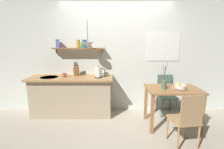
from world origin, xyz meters
TOP-DOWN VIEW (x-y plane):
  - ground_plane at (0.00, 0.00)m, footprint 14.00×14.00m
  - back_wall at (0.20, 0.65)m, footprint 6.80×0.11m
  - kitchen_counter at (-1.00, 0.32)m, footprint 1.83×0.63m
  - wall_shelf at (-0.90, 0.49)m, footprint 1.14×0.20m
  - dining_table at (1.07, -0.19)m, footprint 1.00×0.67m
  - dining_chair_near at (1.05, -0.87)m, footprint 0.46×0.45m
  - dining_chair_far at (1.14, 0.42)m, footprint 0.40×0.44m
  - fruit_bowl at (1.19, -0.24)m, footprint 0.21×0.21m
  - twig_vase at (0.87, -0.24)m, footprint 0.10×0.10m
  - electric_kettle at (-0.39, 0.25)m, footprint 0.26×0.17m
  - knife_block at (-0.90, 0.43)m, footprint 0.10×0.16m
  - coffee_mug_by_sink at (-1.14, 0.29)m, footprint 0.13×0.09m
  - coffee_mug_spare at (-0.22, 0.39)m, footprint 0.13×0.09m
  - pendant_lamp at (-0.59, 0.19)m, footprint 0.24×0.24m

SIDE VIEW (x-z plane):
  - ground_plane at x=0.00m, z-range 0.00..0.00m
  - kitchen_counter at x=-1.00m, z-range 0.01..0.89m
  - dining_chair_far at x=1.14m, z-range 0.04..0.93m
  - dining_chair_near at x=1.05m, z-range 0.05..0.95m
  - dining_table at x=1.07m, z-range 0.25..1.03m
  - fruit_bowl at x=1.19m, z-range 0.76..0.88m
  - twig_vase at x=0.87m, z-range 0.61..1.12m
  - coffee_mug_spare at x=-0.22m, z-range 0.89..0.97m
  - coffee_mug_by_sink at x=-1.14m, z-range 0.89..0.98m
  - electric_kettle at x=-0.39m, z-range 0.87..1.13m
  - knife_block at x=-0.90m, z-range 0.85..1.16m
  - back_wall at x=0.20m, z-range 0.00..2.70m
  - wall_shelf at x=-0.90m, z-range 1.39..1.71m
  - pendant_lamp at x=-0.59m, z-range 1.31..1.85m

